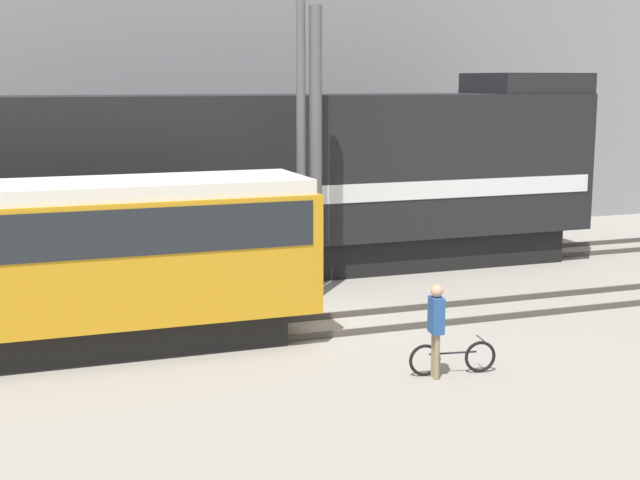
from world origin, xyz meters
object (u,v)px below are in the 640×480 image
freight_locomotive (256,183)px  utility_pole_left (301,113)px  utility_pole_center (316,155)px  person (436,321)px  streetcar (25,260)px  bicycle (453,358)px

freight_locomotive → utility_pole_left: (0.34, -2.84, 2.01)m
utility_pole_left → utility_pole_center: utility_pole_left is taller
person → utility_pole_center: 7.11m
streetcar → utility_pole_left: (6.62, 2.84, 2.66)m
utility_pole_left → utility_pole_center: bearing=0.0°
freight_locomotive → bicycle: bearing=-83.4°
person → utility_pole_left: utility_pole_left is taller
freight_locomotive → streetcar: freight_locomotive is taller
freight_locomotive → streetcar: size_ratio=1.77×
freight_locomotive → streetcar: bearing=-137.8°
freight_locomotive → bicycle: size_ratio=12.05×
streetcar → utility_pole_center: (7.00, 2.84, 1.61)m
freight_locomotive → utility_pole_left: 3.49m
utility_pole_left → utility_pole_center: size_ratio=1.29×
utility_pole_center → streetcar: bearing=-157.9°
streetcar → person: size_ratio=6.48×
streetcar → person: (6.96, -3.81, -0.90)m
bicycle → freight_locomotive: bearing=96.6°
freight_locomotive → person: (0.68, -9.50, -1.55)m
person → utility_pole_center: utility_pole_center is taller
freight_locomotive → utility_pole_center: (0.72, -2.84, 0.96)m
streetcar → person: bearing=-28.7°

